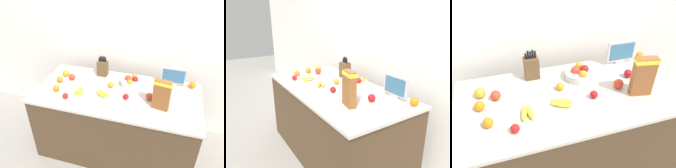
# 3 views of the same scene
# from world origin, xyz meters

# --- Properties ---
(ground_plane) EXTENTS (14.00, 14.00, 0.00)m
(ground_plane) POSITION_xyz_m (0.00, 0.00, 0.00)
(ground_plane) COLOR gray
(wall_back) EXTENTS (9.00, 0.06, 2.60)m
(wall_back) POSITION_xyz_m (0.00, 0.68, 1.30)
(wall_back) COLOR silver
(wall_back) RESTS_ON ground_plane
(counter) EXTENTS (1.89, 0.93, 0.88)m
(counter) POSITION_xyz_m (0.00, 0.00, 0.44)
(counter) COLOR #4C3823
(counter) RESTS_ON ground_plane
(knife_block) EXTENTS (0.13, 0.10, 0.30)m
(knife_block) POSITION_xyz_m (-0.28, 0.34, 0.99)
(knife_block) COLOR brown
(knife_block) RESTS_ON counter
(small_monitor) EXTENTS (0.30, 0.03, 0.23)m
(small_monitor) POSITION_xyz_m (0.61, 0.33, 1.01)
(small_monitor) COLOR #B7B7BC
(small_monitor) RESTS_ON counter
(cereal_box) EXTENTS (0.18, 0.10, 0.33)m
(cereal_box) POSITION_xyz_m (0.51, -0.16, 1.06)
(cereal_box) COLOR brown
(cereal_box) RESTS_ON counter
(fruit_bowl) EXTENTS (0.28, 0.28, 0.13)m
(fruit_bowl) POSITION_xyz_m (0.13, 0.20, 0.93)
(fruit_bowl) COLOR silver
(fruit_bowl) RESTS_ON counter
(banana_bunch_left) EXTENTS (0.10, 0.17, 0.04)m
(banana_bunch_left) POSITION_xyz_m (-0.41, -0.14, 0.90)
(banana_bunch_left) COLOR yellow
(banana_bunch_left) RESTS_ON counter
(banana_bunch_right) EXTENTS (0.19, 0.15, 0.04)m
(banana_bunch_right) POSITION_xyz_m (-0.14, -0.11, 0.90)
(banana_bunch_right) COLOR yellow
(banana_bunch_right) RESTS_ON counter
(apple_rightmost) EXTENTS (0.08, 0.08, 0.08)m
(apple_rightmost) POSITION_xyz_m (-0.61, 0.11, 0.92)
(apple_rightmost) COLOR red
(apple_rightmost) RESTS_ON counter
(apple_by_knife_block) EXTENTS (0.08, 0.08, 0.08)m
(apple_by_knife_block) POSITION_xyz_m (0.55, 0.08, 0.92)
(apple_by_knife_block) COLOR #A31419
(apple_by_knife_block) RESTS_ON counter
(apple_rear) EXTENTS (0.08, 0.08, 0.08)m
(apple_rear) POSITION_xyz_m (0.38, -0.04, 0.92)
(apple_rear) COLOR red
(apple_rear) RESTS_ON counter
(apple_near_bananas) EXTENTS (0.06, 0.06, 0.06)m
(apple_near_bananas) POSITION_xyz_m (0.13, -0.10, 0.91)
(apple_near_bananas) COLOR #A31419
(apple_near_bananas) RESTS_ON counter
(apple_leftmost) EXTENTS (0.06, 0.06, 0.06)m
(apple_leftmost) POSITION_xyz_m (-0.51, -0.28, 0.91)
(apple_leftmost) COLOR red
(apple_leftmost) RESTS_ON counter
(orange_by_cereal) EXTENTS (0.08, 0.08, 0.08)m
(orange_by_cereal) POSITION_xyz_m (0.84, 0.34, 0.92)
(orange_by_cereal) COLOR orange
(orange_by_cereal) RESTS_ON counter
(orange_mid_right) EXTENTS (0.07, 0.07, 0.07)m
(orange_mid_right) POSITION_xyz_m (-0.68, -0.18, 0.92)
(orange_mid_right) COLOR orange
(orange_mid_right) RESTS_ON counter
(orange_front_center) EXTENTS (0.07, 0.07, 0.07)m
(orange_front_center) POSITION_xyz_m (-0.09, 0.08, 0.92)
(orange_front_center) COLOR orange
(orange_front_center) RESTS_ON counter
(orange_near_bowl) EXTENTS (0.09, 0.09, 0.09)m
(orange_near_bowl) POSITION_xyz_m (-0.73, 0.17, 0.93)
(orange_near_bowl) COLOR orange
(orange_near_bowl) RESTS_ON counter
(orange_back_center) EXTENTS (0.08, 0.08, 0.08)m
(orange_back_center) POSITION_xyz_m (-0.73, 0.02, 0.92)
(orange_back_center) COLOR orange
(orange_back_center) RESTS_ON counter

